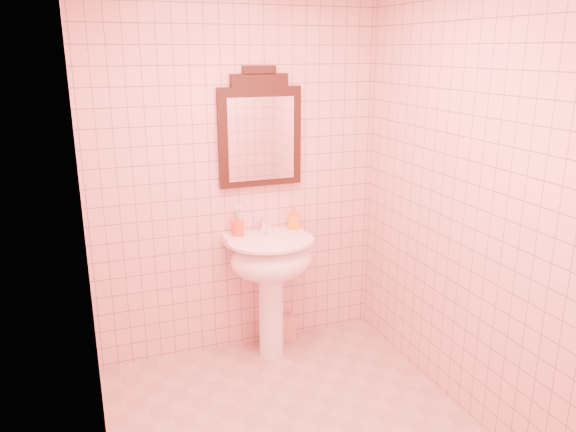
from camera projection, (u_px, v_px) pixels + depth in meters
name	position (u px, v px, depth m)	size (l,w,h in m)	color
back_wall	(238.00, 177.00, 3.78)	(2.00, 0.02, 2.50)	#E7ABA1
pedestal_sink	(271.00, 267.00, 3.79)	(0.58, 0.58, 0.86)	white
faucet	(264.00, 225.00, 3.84)	(0.04, 0.16, 0.11)	white
mirror	(260.00, 132.00, 3.72)	(0.57, 0.06, 0.79)	black
toothbrush_cup	(238.00, 228.00, 3.79)	(0.08, 0.08, 0.19)	#FF4015
soap_dispenser	(294.00, 218.00, 3.92)	(0.07, 0.08, 0.16)	orange
towel	(284.00, 328.00, 4.15)	(0.15, 0.10, 0.19)	#F09E8D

